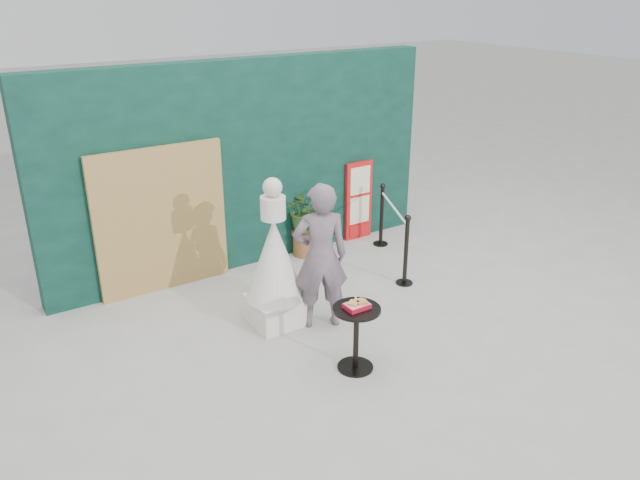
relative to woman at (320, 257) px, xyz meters
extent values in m
plane|color=#ADAAA5|center=(0.17, -0.93, -0.92)|extent=(60.00, 60.00, 0.00)
cube|color=black|center=(0.17, 2.22, 0.58)|extent=(6.00, 0.30, 3.00)
cube|color=tan|center=(-1.23, 2.01, 0.08)|extent=(1.80, 0.08, 2.00)
imported|color=slate|center=(0.00, 0.00, 0.00)|extent=(0.79, 0.66, 1.84)
cube|color=red|center=(2.07, 2.03, -0.27)|extent=(0.50, 0.06, 1.30)
cube|color=beige|center=(2.07, 2.00, 0.08)|extent=(0.38, 0.02, 0.45)
cube|color=beige|center=(2.07, 2.00, -0.42)|extent=(0.38, 0.02, 0.45)
cube|color=red|center=(2.07, 2.00, -0.77)|extent=(0.38, 0.02, 0.18)
cube|color=silver|center=(-0.43, 0.35, -0.75)|extent=(0.63, 0.63, 0.34)
cone|color=white|center=(-0.43, 0.35, -0.06)|extent=(0.74, 0.74, 1.03)
cylinder|color=white|center=(-0.43, 0.35, 0.60)|extent=(0.30, 0.30, 0.28)
sphere|color=silver|center=(-0.43, 0.35, 0.85)|extent=(0.23, 0.23, 0.23)
cylinder|color=black|center=(-0.20, -1.02, -0.91)|extent=(0.40, 0.40, 0.02)
cylinder|color=black|center=(-0.20, -1.02, -0.56)|extent=(0.06, 0.06, 0.72)
cylinder|color=black|center=(-0.20, -1.02, -0.18)|extent=(0.52, 0.52, 0.03)
cube|color=#AF1229|center=(-0.20, -1.02, -0.14)|extent=(0.26, 0.19, 0.05)
cube|color=red|center=(-0.20, -1.02, -0.12)|extent=(0.24, 0.17, 0.00)
cube|color=#E3A253|center=(-0.24, -1.01, -0.10)|extent=(0.15, 0.14, 0.02)
cube|color=#BD8745|center=(-0.15, -1.04, -0.10)|extent=(0.13, 0.13, 0.02)
cone|color=#E8EC3E|center=(-0.18, -0.97, -0.08)|extent=(0.06, 0.06, 0.06)
cylinder|color=#975B31|center=(0.99, 1.92, -0.75)|extent=(0.40, 0.40, 0.34)
cylinder|color=brown|center=(0.99, 1.92, -0.55)|extent=(0.45, 0.45, 0.06)
imported|color=#2E4E21|center=(0.99, 1.92, -0.16)|extent=(0.67, 0.58, 0.74)
cylinder|color=black|center=(1.61, 0.29, -0.91)|extent=(0.24, 0.24, 0.02)
cylinder|color=black|center=(1.61, 0.29, -0.44)|extent=(0.06, 0.06, 0.96)
sphere|color=black|center=(1.61, 0.29, 0.07)|extent=(0.09, 0.09, 0.09)
cylinder|color=black|center=(2.21, 1.59, -0.91)|extent=(0.24, 0.24, 0.02)
cylinder|color=black|center=(2.21, 1.59, -0.44)|extent=(0.06, 0.06, 0.96)
sphere|color=black|center=(2.21, 1.59, 0.07)|extent=(0.09, 0.09, 0.09)
cylinder|color=white|center=(1.91, 0.94, -0.04)|extent=(0.63, 1.31, 0.03)
camera|label=1|loc=(-3.72, -5.68, 3.05)|focal=35.00mm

